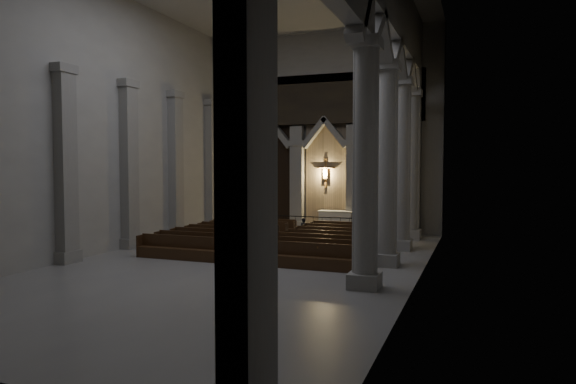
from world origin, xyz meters
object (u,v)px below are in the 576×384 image
object	(u,v)px
altar	(336,220)
candle_stand_left	(258,225)
worshipper	(303,229)
altar_rail	(313,222)
pews	(277,243)
candle_stand_right	(363,230)

from	to	relation	value
altar	candle_stand_left	distance (m)	4.70
worshipper	candle_stand_left	bearing A→B (deg)	154.61
altar_rail	candle_stand_left	bearing A→B (deg)	-177.19
candle_stand_left	worshipper	bearing A→B (deg)	-33.14
altar_rail	pews	bearing A→B (deg)	-90.00
pews	altar_rail	bearing A→B (deg)	90.00
candle_stand_left	altar	bearing A→B (deg)	25.28
candle_stand_right	candle_stand_left	bearing A→B (deg)	-176.36
altar_rail	altar	bearing A→B (deg)	64.68
altar_rail	worshipper	size ratio (longest dim) A/B	4.53
altar	worshipper	distance (m)	4.43
altar_rail	candle_stand_right	size ratio (longest dim) A/B	4.03
candle_stand_right	pews	distance (m)	6.50
pews	worshipper	distance (m)	3.07
candle_stand_left	worshipper	distance (m)	4.37
altar	altar_rail	world-z (taller)	altar
altar	pews	size ratio (longest dim) A/B	0.22
altar_rail	worshipper	world-z (taller)	worshipper
candle_stand_left	pews	size ratio (longest dim) A/B	0.16
candle_stand_right	worshipper	xyz separation A→B (m)	(-2.60, -2.78, 0.23)
altar_rail	candle_stand_right	bearing A→B (deg)	4.61
altar	altar_rail	size ratio (longest dim) A/B	0.40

